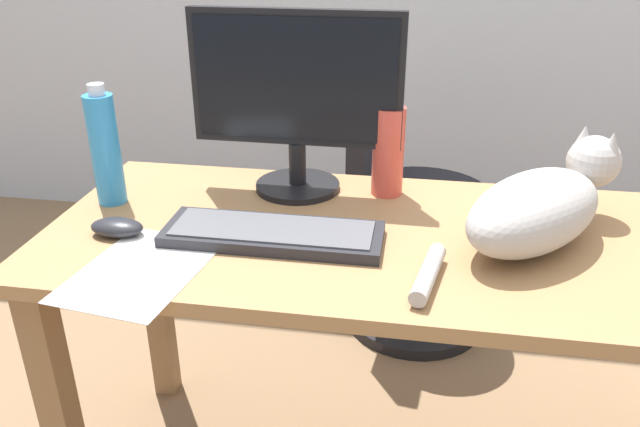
# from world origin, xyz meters

# --- Properties ---
(desk) EXTENTS (1.53, 0.62, 0.71)m
(desk) POSITION_xyz_m (0.00, 0.00, 0.61)
(desk) COLOR #9E7247
(desk) RESTS_ON ground_plane
(office_chair) EXTENTS (0.48, 0.48, 0.90)m
(office_chair) POSITION_xyz_m (-0.03, 0.75, 0.38)
(office_chair) COLOR black
(office_chair) RESTS_ON ground_plane
(monitor) EXTENTS (0.48, 0.20, 0.41)m
(monitor) POSITION_xyz_m (-0.28, 0.20, 0.94)
(monitor) COLOR black
(monitor) RESTS_ON desk
(keyboard) EXTENTS (0.44, 0.15, 0.03)m
(keyboard) POSITION_xyz_m (-0.28, -0.06, 0.73)
(keyboard) COLOR #232328
(keyboard) RESTS_ON desk
(cat) EXTENTS (0.42, 0.49, 0.20)m
(cat) POSITION_xyz_m (0.24, 0.01, 0.80)
(cat) COLOR #B2ADA8
(cat) RESTS_ON desk
(computer_mouse) EXTENTS (0.11, 0.06, 0.04)m
(computer_mouse) POSITION_xyz_m (-0.60, -0.10, 0.73)
(computer_mouse) COLOR #232328
(computer_mouse) RESTS_ON desk
(paper_sheet) EXTENTS (0.25, 0.32, 0.00)m
(paper_sheet) POSITION_xyz_m (-0.49, -0.22, 0.72)
(paper_sheet) COLOR white
(paper_sheet) RESTS_ON desk
(water_bottle) EXTENTS (0.07, 0.07, 0.23)m
(water_bottle) POSITION_xyz_m (-0.07, 0.21, 0.82)
(water_bottle) COLOR #D84C3D
(water_bottle) RESTS_ON desk
(spray_bottle) EXTENTS (0.06, 0.06, 0.27)m
(spray_bottle) POSITION_xyz_m (-0.69, 0.06, 0.84)
(spray_bottle) COLOR #2D8CD1
(spray_bottle) RESTS_ON desk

